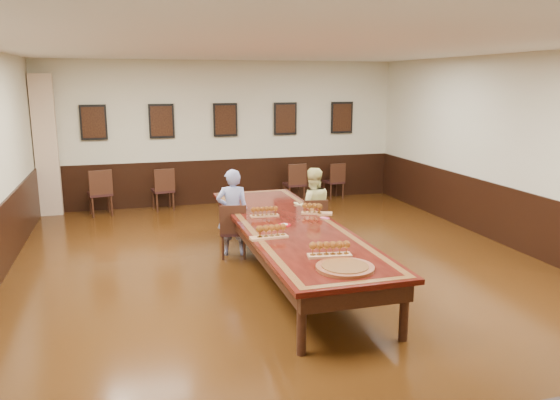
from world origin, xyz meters
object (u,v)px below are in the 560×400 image
object	(u,v)px
spare_chair_a	(100,192)
carved_platter	(345,268)
spare_chair_d	(334,180)
spare_chair_b	(163,189)
person_man	(233,212)
chair_man	(233,230)
chair_woman	(313,223)
conference_table	(290,234)
spare_chair_c	(294,183)
person_woman	(312,208)

from	to	relation	value
spare_chair_a	carved_platter	size ratio (longest dim) A/B	1.30
spare_chair_d	carved_platter	distance (m)	7.21
spare_chair_b	spare_chair_d	bearing A→B (deg)	172.05
person_man	carved_platter	bearing A→B (deg)	111.14
spare_chair_a	spare_chair_b	bearing A→B (deg)	174.95
chair_man	person_man	bearing A→B (deg)	-90.00
chair_man	carved_platter	bearing A→B (deg)	111.76
chair_man	spare_chair_a	xyz separation A→B (m)	(-2.13, 3.47, 0.05)
spare_chair_a	person_man	size ratio (longest dim) A/B	0.70
chair_woman	conference_table	bearing A→B (deg)	63.30
chair_man	spare_chair_b	world-z (taller)	spare_chair_b
chair_woman	conference_table	distance (m)	1.32
spare_chair_a	carved_platter	bearing A→B (deg)	102.36
spare_chair_c	carved_platter	xyz separation A→B (m)	(-1.48, -6.54, 0.31)
person_man	conference_table	world-z (taller)	person_man
chair_woman	spare_chair_d	xyz separation A→B (m)	(1.81, 3.66, -0.00)
spare_chair_d	carved_platter	size ratio (longest dim) A/B	1.14
chair_man	spare_chair_c	xyz separation A→B (m)	(2.12, 3.51, 0.02)
spare_chair_c	conference_table	size ratio (longest dim) A/B	0.19
chair_man	carved_platter	distance (m)	3.12
spare_chair_a	carved_platter	xyz separation A→B (m)	(2.77, -6.51, 0.28)
person_man	person_woman	distance (m)	1.36
chair_man	carved_platter	xyz separation A→B (m)	(0.64, -3.03, 0.33)
chair_woman	spare_chair_c	bearing A→B (deg)	-94.63
chair_woman	person_man	xyz separation A→B (m)	(-1.35, 0.04, 0.27)
spare_chair_b	spare_chair_c	world-z (taller)	same
spare_chair_b	carved_platter	bearing A→B (deg)	93.12
person_man	conference_table	xyz separation A→B (m)	(0.61, -1.12, -0.09)
spare_chair_c	carved_platter	bearing A→B (deg)	74.19
spare_chair_c	carved_platter	world-z (taller)	spare_chair_c
spare_chair_c	chair_woman	bearing A→B (deg)	74.60
conference_table	chair_woman	bearing A→B (deg)	55.60
spare_chair_d	chair_woman	bearing A→B (deg)	55.92
spare_chair_d	conference_table	world-z (taller)	spare_chair_d
spare_chair_b	spare_chair_c	bearing A→B (deg)	168.68
chair_woman	person_woman	distance (m)	0.26
spare_chair_c	person_woman	xyz separation A→B (m)	(-0.74, -3.36, 0.21)
spare_chair_d	person_woman	distance (m)	4.00
spare_chair_c	spare_chair_d	xyz separation A→B (m)	(1.05, 0.20, -0.03)
spare_chair_d	person_woman	xyz separation A→B (m)	(-1.79, -3.57, 0.25)
chair_woman	spare_chair_a	bearing A→B (deg)	-36.73
chair_woman	spare_chair_a	world-z (taller)	spare_chair_a
spare_chair_b	conference_table	distance (m)	4.86
chair_man	chair_woman	distance (m)	1.36
spare_chair_b	conference_table	world-z (taller)	spare_chair_b
chair_man	spare_chair_c	size ratio (longest dim) A/B	0.95
chair_man	conference_table	size ratio (longest dim) A/B	0.18
chair_man	conference_table	world-z (taller)	chair_man
person_man	carved_platter	xyz separation A→B (m)	(0.63, -3.12, 0.07)
spare_chair_d	person_man	xyz separation A→B (m)	(-3.15, -3.61, 0.27)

